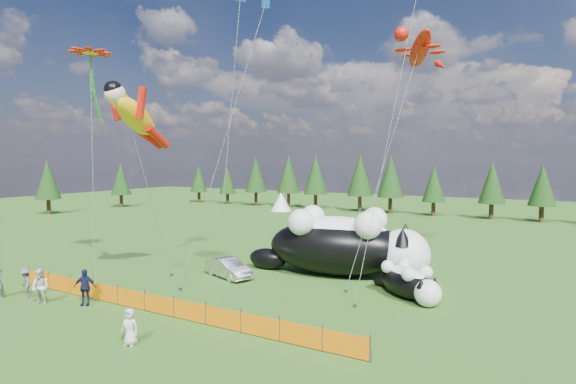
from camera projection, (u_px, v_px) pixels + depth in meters
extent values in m
plane|color=#15380A|center=(199.00, 298.00, 25.09)|extent=(160.00, 160.00, 0.00)
cylinder|color=#262626|center=(30.00, 276.00, 27.82)|extent=(0.06, 0.06, 1.10)
cylinder|color=#262626|center=(49.00, 280.00, 26.84)|extent=(0.06, 0.06, 1.10)
cylinder|color=#262626|center=(70.00, 285.00, 25.86)|extent=(0.06, 0.06, 1.10)
cylinder|color=#262626|center=(93.00, 289.00, 24.88)|extent=(0.06, 0.06, 1.10)
cylinder|color=#262626|center=(118.00, 295.00, 23.91)|extent=(0.06, 0.06, 1.10)
cylinder|color=#262626|center=(145.00, 300.00, 22.93)|extent=(0.06, 0.06, 1.10)
cylinder|color=#262626|center=(174.00, 307.00, 21.95)|extent=(0.06, 0.06, 1.10)
cylinder|color=#262626|center=(206.00, 314.00, 20.97)|extent=(0.06, 0.06, 1.10)
cylinder|color=#262626|center=(241.00, 321.00, 19.99)|extent=(0.06, 0.06, 1.10)
cylinder|color=#262626|center=(280.00, 329.00, 19.02)|extent=(0.06, 0.06, 1.10)
cylinder|color=#262626|center=(322.00, 338.00, 18.04)|extent=(0.06, 0.06, 1.10)
cylinder|color=#262626|center=(370.00, 349.00, 17.06)|extent=(0.06, 0.06, 1.10)
cube|color=orange|center=(39.00, 279.00, 27.33)|extent=(2.00, 0.04, 0.90)
cube|color=orange|center=(60.00, 283.00, 26.35)|extent=(2.00, 0.04, 0.90)
cube|color=orange|center=(82.00, 288.00, 25.38)|extent=(2.00, 0.04, 0.90)
cube|color=orange|center=(105.00, 293.00, 24.40)|extent=(2.00, 0.04, 0.90)
cube|color=orange|center=(131.00, 298.00, 23.42)|extent=(2.00, 0.04, 0.90)
cube|color=orange|center=(159.00, 304.00, 22.44)|extent=(2.00, 0.04, 0.90)
cube|color=orange|center=(190.00, 311.00, 21.46)|extent=(2.00, 0.04, 0.90)
cube|color=orange|center=(223.00, 318.00, 20.49)|extent=(2.00, 0.04, 0.90)
cube|color=orange|center=(260.00, 326.00, 19.51)|extent=(2.00, 0.04, 0.90)
cube|color=orange|center=(300.00, 335.00, 18.53)|extent=(2.00, 0.04, 0.90)
cube|color=orange|center=(346.00, 345.00, 17.55)|extent=(2.00, 0.04, 0.90)
ellipsoid|color=black|center=(337.00, 247.00, 30.14)|extent=(10.01, 5.93, 3.76)
ellipsoid|color=white|center=(337.00, 233.00, 30.07)|extent=(7.53, 4.30, 2.30)
sphere|color=white|center=(404.00, 255.00, 28.69)|extent=(3.34, 3.34, 3.34)
sphere|color=#E85A68|center=(427.00, 256.00, 28.22)|extent=(0.47, 0.47, 0.47)
ellipsoid|color=black|center=(268.00, 259.00, 31.89)|extent=(3.13, 1.94, 1.46)
cone|color=black|center=(403.00, 237.00, 27.65)|extent=(1.17, 1.17, 1.17)
cone|color=black|center=(406.00, 232.00, 29.54)|extent=(1.17, 1.17, 1.17)
sphere|color=white|center=(375.00, 220.00, 30.52)|extent=(1.75, 1.75, 1.75)
sphere|color=white|center=(368.00, 225.00, 27.97)|extent=(1.75, 1.75, 1.75)
sphere|color=white|center=(313.00, 217.00, 31.99)|extent=(1.75, 1.75, 1.75)
sphere|color=white|center=(301.00, 222.00, 29.43)|extent=(1.75, 1.75, 1.75)
ellipsoid|color=black|center=(406.00, 283.00, 25.33)|extent=(4.35, 3.99, 1.62)
ellipsoid|color=white|center=(406.00, 276.00, 25.30)|extent=(3.24, 2.96, 0.99)
sphere|color=white|center=(428.00, 293.00, 23.59)|extent=(1.44, 1.44, 1.44)
sphere|color=#E85A68|center=(436.00, 297.00, 23.03)|extent=(0.20, 0.20, 0.20)
ellipsoid|color=black|center=(383.00, 282.00, 27.36)|extent=(1.38, 1.28, 0.63)
cone|color=black|center=(421.00, 283.00, 23.39)|extent=(0.50, 0.50, 0.50)
cone|color=black|center=(435.00, 282.00, 23.72)|extent=(0.50, 0.50, 0.50)
sphere|color=white|center=(426.00, 272.00, 24.59)|extent=(0.76, 0.76, 0.76)
sphere|color=white|center=(408.00, 274.00, 24.14)|extent=(0.76, 0.76, 0.76)
sphere|color=white|center=(404.00, 265.00, 26.33)|extent=(0.76, 0.76, 0.76)
sphere|color=white|center=(388.00, 267.00, 25.89)|extent=(0.76, 0.76, 0.76)
imported|color=silver|center=(228.00, 268.00, 29.54)|extent=(4.03, 2.56, 1.25)
imported|color=beige|center=(40.00, 287.00, 23.83)|extent=(1.06, 0.78, 1.95)
imported|color=#141639|center=(85.00, 287.00, 23.83)|extent=(1.28, 1.09, 1.94)
imported|color=#535358|center=(26.00, 283.00, 25.03)|extent=(1.24, 0.96, 1.71)
imported|color=beige|center=(130.00, 327.00, 18.66)|extent=(0.86, 0.68, 1.55)
cylinder|color=#595959|center=(155.00, 199.00, 28.58)|extent=(0.03, 0.03, 10.46)
cube|color=#262626|center=(171.00, 275.00, 29.90)|extent=(0.15, 0.15, 0.16)
cylinder|color=#595959|center=(386.00, 158.00, 28.89)|extent=(0.03, 0.03, 17.71)
cube|color=#262626|center=(346.00, 291.00, 26.19)|extent=(0.15, 0.15, 0.16)
cylinder|color=#595959|center=(92.00, 163.00, 28.27)|extent=(0.03, 0.03, 15.34)
cube|color=#262626|center=(95.00, 288.00, 26.80)|extent=(0.15, 0.15, 0.16)
cube|color=#167D18|center=(91.00, 91.00, 29.93)|extent=(0.20, 0.20, 4.46)
cylinder|color=#595959|center=(225.00, 137.00, 28.20)|extent=(0.03, 0.03, 19.25)
cube|color=#262626|center=(180.00, 289.00, 26.60)|extent=(0.15, 0.15, 0.16)
cylinder|color=#595959|center=(395.00, 102.00, 25.77)|extent=(0.03, 0.03, 23.19)
cube|color=#262626|center=(355.00, 306.00, 23.55)|extent=(0.15, 0.15, 0.16)
cylinder|color=#595959|center=(227.00, 161.00, 20.76)|extent=(0.03, 0.03, 15.12)
cube|color=#262626|center=(213.00, 319.00, 21.52)|extent=(0.15, 0.15, 0.16)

